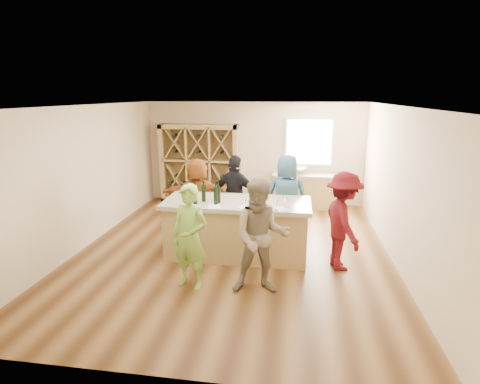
# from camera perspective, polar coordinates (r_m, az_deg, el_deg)

# --- Properties ---
(floor) EXTENTS (6.00, 7.00, 0.10)m
(floor) POSITION_cam_1_polar(r_m,az_deg,el_deg) (7.53, -0.99, -9.23)
(floor) COLOR brown
(floor) RESTS_ON ground
(ceiling) EXTENTS (6.00, 7.00, 0.10)m
(ceiling) POSITION_cam_1_polar(r_m,az_deg,el_deg) (6.88, -1.10, 13.42)
(ceiling) COLOR white
(ceiling) RESTS_ON ground
(wall_back) EXTENTS (6.00, 0.10, 2.80)m
(wall_back) POSITION_cam_1_polar(r_m,az_deg,el_deg) (10.52, 2.14, 5.94)
(wall_back) COLOR beige
(wall_back) RESTS_ON ground
(wall_front) EXTENTS (6.00, 0.10, 2.80)m
(wall_front) POSITION_cam_1_polar(r_m,az_deg,el_deg) (3.79, -10.01, -10.64)
(wall_front) COLOR beige
(wall_front) RESTS_ON ground
(wall_left) EXTENTS (0.10, 7.00, 2.80)m
(wall_left) POSITION_cam_1_polar(r_m,az_deg,el_deg) (8.13, -22.77, 2.18)
(wall_left) COLOR beige
(wall_left) RESTS_ON ground
(wall_right) EXTENTS (0.10, 7.00, 2.80)m
(wall_right) POSITION_cam_1_polar(r_m,az_deg,el_deg) (7.23, 23.54, 0.65)
(wall_right) COLOR beige
(wall_right) RESTS_ON ground
(window_frame) EXTENTS (1.30, 0.06, 1.30)m
(window_frame) POSITION_cam_1_polar(r_m,az_deg,el_deg) (10.34, 10.47, 7.51)
(window_frame) COLOR white
(window_frame) RESTS_ON wall_back
(window_pane) EXTENTS (1.18, 0.01, 1.18)m
(window_pane) POSITION_cam_1_polar(r_m,az_deg,el_deg) (10.30, 10.48, 7.49)
(window_pane) COLOR white
(window_pane) RESTS_ON wall_back
(wine_rack) EXTENTS (2.20, 0.45, 2.20)m
(wine_rack) POSITION_cam_1_polar(r_m,az_deg,el_deg) (10.57, -6.18, 4.26)
(wine_rack) COLOR tan
(wine_rack) RESTS_ON floor
(back_counter_base) EXTENTS (1.60, 0.58, 0.86)m
(back_counter_base) POSITION_cam_1_polar(r_m,az_deg,el_deg) (10.32, 9.62, 0.06)
(back_counter_base) COLOR tan
(back_counter_base) RESTS_ON floor
(back_counter_top) EXTENTS (1.70, 0.62, 0.06)m
(back_counter_top) POSITION_cam_1_polar(r_m,az_deg,el_deg) (10.21, 9.73, 2.56)
(back_counter_top) COLOR #A99D8B
(back_counter_top) RESTS_ON back_counter_base
(sink) EXTENTS (0.54, 0.54, 0.19)m
(sink) POSITION_cam_1_polar(r_m,az_deg,el_deg) (10.18, 8.64, 3.28)
(sink) COLOR silver
(sink) RESTS_ON back_counter_top
(faucet) EXTENTS (0.02, 0.02, 0.30)m
(faucet) POSITION_cam_1_polar(r_m,az_deg,el_deg) (10.35, 8.65, 3.78)
(faucet) COLOR silver
(faucet) RESTS_ON back_counter_top
(tasting_counter_base) EXTENTS (2.60, 1.00, 1.00)m
(tasting_counter_base) POSITION_cam_1_polar(r_m,az_deg,el_deg) (7.13, -0.49, -5.87)
(tasting_counter_base) COLOR tan
(tasting_counter_base) RESTS_ON floor
(tasting_counter_top) EXTENTS (2.72, 1.12, 0.08)m
(tasting_counter_top) POSITION_cam_1_polar(r_m,az_deg,el_deg) (6.95, -0.49, -1.70)
(tasting_counter_top) COLOR #A99D8B
(tasting_counter_top) RESTS_ON tasting_counter_base
(wine_bottle_b) EXTENTS (0.09, 0.09, 0.32)m
(wine_bottle_b) POSITION_cam_1_polar(r_m,az_deg,el_deg) (6.78, -6.85, -0.50)
(wine_bottle_b) COLOR black
(wine_bottle_b) RESTS_ON tasting_counter_top
(wine_bottle_c) EXTENTS (0.09, 0.09, 0.32)m
(wine_bottle_c) POSITION_cam_1_polar(r_m,az_deg,el_deg) (6.91, -5.56, -0.18)
(wine_bottle_c) COLOR black
(wine_bottle_c) RESTS_ON tasting_counter_top
(wine_bottle_d) EXTENTS (0.10, 0.10, 0.32)m
(wine_bottle_d) POSITION_cam_1_polar(r_m,az_deg,el_deg) (6.71, -3.72, -0.59)
(wine_bottle_d) COLOR black
(wine_bottle_d) RESTS_ON tasting_counter_top
(wine_bottle_e) EXTENTS (0.08, 0.08, 0.29)m
(wine_bottle_e) POSITION_cam_1_polar(r_m,az_deg,el_deg) (6.80, -3.29, -0.48)
(wine_bottle_e) COLOR black
(wine_bottle_e) RESTS_ON tasting_counter_top
(wine_glass_b) EXTENTS (0.07, 0.07, 0.16)m
(wine_glass_b) POSITION_cam_1_polar(r_m,az_deg,el_deg) (6.48, 0.77, -1.82)
(wine_glass_b) COLOR white
(wine_glass_b) RESTS_ON tasting_counter_top
(wine_glass_c) EXTENTS (0.08, 0.08, 0.19)m
(wine_glass_c) POSITION_cam_1_polar(r_m,az_deg,el_deg) (6.41, 5.57, -1.93)
(wine_glass_c) COLOR white
(wine_glass_c) RESTS_ON tasting_counter_top
(wine_glass_d) EXTENTS (0.08, 0.08, 0.17)m
(wine_glass_d) POSITION_cam_1_polar(r_m,az_deg,el_deg) (6.72, 3.25, -1.22)
(wine_glass_d) COLOR white
(wine_glass_d) RESTS_ON tasting_counter_top
(wine_glass_e) EXTENTS (0.08, 0.08, 0.17)m
(wine_glass_e) POSITION_cam_1_polar(r_m,az_deg,el_deg) (6.56, 6.90, -1.67)
(wine_glass_e) COLOR white
(wine_glass_e) RESTS_ON tasting_counter_top
(tasting_menu_a) EXTENTS (0.28, 0.34, 0.00)m
(tasting_menu_a) POSITION_cam_1_polar(r_m,az_deg,el_deg) (6.64, -3.94, -2.16)
(tasting_menu_a) COLOR white
(tasting_menu_a) RESTS_ON tasting_counter_top
(tasting_menu_b) EXTENTS (0.29, 0.32, 0.00)m
(tasting_menu_b) POSITION_cam_1_polar(r_m,az_deg,el_deg) (6.55, 0.73, -2.36)
(tasting_menu_b) COLOR white
(tasting_menu_b) RESTS_ON tasting_counter_top
(tasting_menu_c) EXTENTS (0.30, 0.34, 0.00)m
(tasting_menu_c) POSITION_cam_1_polar(r_m,az_deg,el_deg) (6.52, 6.35, -2.55)
(tasting_menu_c) COLOR white
(tasting_menu_c) RESTS_ON tasting_counter_top
(person_near_left) EXTENTS (0.72, 0.61, 1.68)m
(person_near_left) POSITION_cam_1_polar(r_m,az_deg,el_deg) (5.94, -7.64, -6.80)
(person_near_left) COLOR #8CC64C
(person_near_left) RESTS_ON floor
(person_near_right) EXTENTS (0.93, 0.59, 1.82)m
(person_near_right) POSITION_cam_1_polar(r_m,az_deg,el_deg) (5.71, 3.23, -6.86)
(person_near_right) COLOR gray
(person_near_right) RESTS_ON floor
(person_server) EXTENTS (0.79, 1.22, 1.74)m
(person_server) POSITION_cam_1_polar(r_m,az_deg,el_deg) (6.73, 15.39, -4.32)
(person_server) COLOR #590F14
(person_server) RESTS_ON floor
(person_far_mid) EXTENTS (1.15, 0.79, 1.79)m
(person_far_mid) POSITION_cam_1_polar(r_m,az_deg,el_deg) (7.88, -0.68, -0.83)
(person_far_mid) COLOR black
(person_far_mid) RESTS_ON floor
(person_far_right) EXTENTS (0.92, 0.63, 1.82)m
(person_far_right) POSITION_cam_1_polar(r_m,az_deg,el_deg) (7.83, 7.10, -0.92)
(person_far_right) COLOR #335972
(person_far_right) RESTS_ON floor
(person_far_left) EXTENTS (1.65, 0.89, 1.69)m
(person_far_left) POSITION_cam_1_polar(r_m,az_deg,el_deg) (8.25, -6.47, -0.57)
(person_far_left) COLOR #994C19
(person_far_left) RESTS_ON floor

